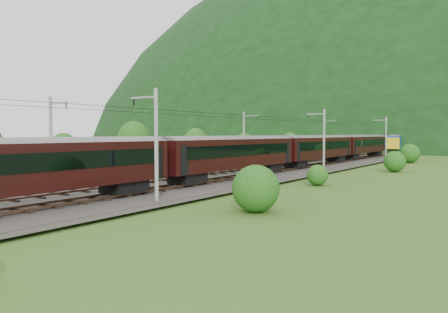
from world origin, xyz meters
The scene contains 14 objects.
ground centered at (0.00, 0.00, 0.00)m, with size 600.00×600.00×0.00m, color #3D5A1C.
railbed centered at (0.00, 10.00, 0.15)m, with size 14.00×220.00×0.30m, color #38332D.
track_left centered at (-2.40, 10.00, 0.37)m, with size 2.40×220.00×0.27m.
track_right centered at (2.40, 10.00, 0.37)m, with size 2.40×220.00×0.27m.
catenary_left centered at (-6.12, 32.00, 4.50)m, with size 2.54×192.28×8.00m.
catenary_right centered at (6.12, 32.00, 4.50)m, with size 2.54×192.28×8.00m.
overhead_wires centered at (0.00, 10.00, 7.10)m, with size 4.83×198.00×0.03m.
mountain_ridge centered at (-120.00, 300.00, 0.00)m, with size 336.00×280.00×132.00m, color black.
train centered at (2.40, 15.52, 3.57)m, with size 3.02×169.03×5.25m.
hazard_post_near centered at (-0.22, 25.70, 0.99)m, with size 0.15×0.15×1.38m, color red.
hazard_post_far centered at (0.57, 39.81, 1.09)m, with size 0.17×0.17×1.58m, color red.
signal centered at (-3.14, 24.03, 1.65)m, with size 0.25×0.25×2.30m.
vegetation_left centered at (-14.00, 18.24, 2.61)m, with size 12.57×148.46×6.88m.
vegetation_right centered at (12.55, 11.88, 1.36)m, with size 5.23×101.93×3.00m.
Camera 1 is at (27.61, -22.92, 5.08)m, focal length 35.00 mm.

